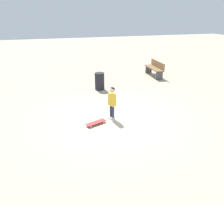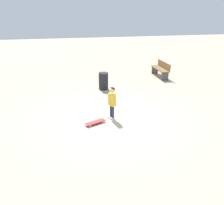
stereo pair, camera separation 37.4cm
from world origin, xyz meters
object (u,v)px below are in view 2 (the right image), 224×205
skateboard (95,122)px  street_bench (161,69)px  child_person (112,99)px  trash_bin (103,81)px

skateboard → street_bench: (4.54, -4.31, 0.36)m
child_person → street_bench: bearing=-41.0°
child_person → trash_bin: size_ratio=1.41×
street_bench → trash_bin: (-1.30, 3.37, -0.05)m
skateboard → trash_bin: (3.23, -0.94, 0.32)m
street_bench → child_person: bearing=139.0°
street_bench → trash_bin: street_bench is taller
child_person → street_bench: child_person is taller
child_person → skateboard: size_ratio=1.57×
child_person → trash_bin: 3.00m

